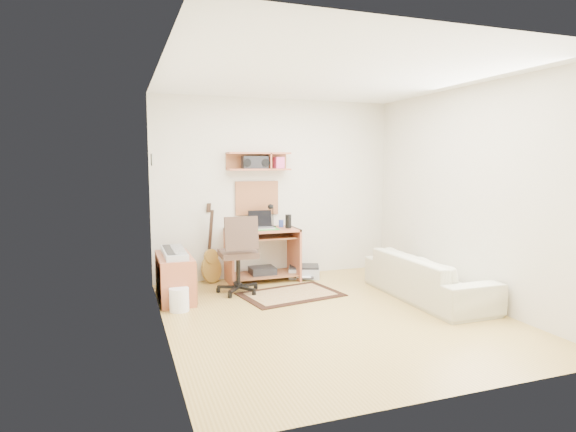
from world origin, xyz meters
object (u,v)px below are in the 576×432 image
object	(u,v)px
desk	(262,255)
cabinet	(175,277)
task_chair	(238,254)
sofa	(428,270)
printer	(304,272)

from	to	relation	value
desk	cabinet	xyz separation A→B (m)	(-1.28, -0.52, -0.10)
task_chair	sofa	world-z (taller)	task_chair
task_chair	printer	bearing A→B (deg)	25.51
task_chair	desk	bearing A→B (deg)	48.16
desk	task_chair	size ratio (longest dim) A/B	0.97
task_chair	cabinet	bearing A→B (deg)	-177.21
cabinet	printer	distance (m)	1.99
desk	task_chair	distance (m)	0.70
desk	sofa	world-z (taller)	desk
task_chair	printer	xyz separation A→B (m)	(1.11, 0.49, -0.43)
cabinet	printer	bearing A→B (deg)	14.88
sofa	task_chair	bearing A→B (deg)	64.19
printer	sofa	distance (m)	1.88
task_chair	sofa	bearing A→B (deg)	-24.24
desk	cabinet	size ratio (longest dim) A/B	1.11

